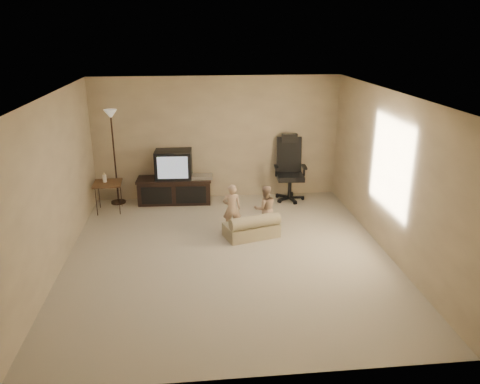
{
  "coord_description": "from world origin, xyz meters",
  "views": [
    {
      "loc": [
        -0.51,
        -6.6,
        3.38
      ],
      "look_at": [
        0.25,
        0.6,
        0.83
      ],
      "focal_mm": 35.0,
      "sensor_mm": 36.0,
      "label": 1
    }
  ],
  "objects_px": {
    "tv_stand": "(175,181)",
    "side_table": "(107,183)",
    "toddler_right": "(265,209)",
    "office_chair": "(289,177)",
    "toddler_left": "(232,209)",
    "floor_lamp": "(113,136)",
    "child_sofa": "(252,227)"
  },
  "relations": [
    {
      "from": "side_table",
      "to": "toddler_right",
      "type": "distance_m",
      "value": 3.13
    },
    {
      "from": "floor_lamp",
      "to": "toddler_right",
      "type": "height_order",
      "value": "floor_lamp"
    },
    {
      "from": "office_chair",
      "to": "toddler_left",
      "type": "relative_size",
      "value": 1.53
    },
    {
      "from": "toddler_left",
      "to": "toddler_right",
      "type": "bearing_deg",
      "value": 179.75
    },
    {
      "from": "toddler_left",
      "to": "toddler_right",
      "type": "height_order",
      "value": "toddler_left"
    },
    {
      "from": "floor_lamp",
      "to": "toddler_left",
      "type": "relative_size",
      "value": 2.18
    },
    {
      "from": "toddler_right",
      "to": "tv_stand",
      "type": "bearing_deg",
      "value": -51.4
    },
    {
      "from": "side_table",
      "to": "tv_stand",
      "type": "bearing_deg",
      "value": 16.49
    },
    {
      "from": "tv_stand",
      "to": "toddler_right",
      "type": "relative_size",
      "value": 1.84
    },
    {
      "from": "floor_lamp",
      "to": "toddler_right",
      "type": "relative_size",
      "value": 2.29
    },
    {
      "from": "toddler_left",
      "to": "toddler_right",
      "type": "distance_m",
      "value": 0.58
    },
    {
      "from": "tv_stand",
      "to": "child_sofa",
      "type": "height_order",
      "value": "tv_stand"
    },
    {
      "from": "child_sofa",
      "to": "side_table",
      "type": "bearing_deg",
      "value": 133.45
    },
    {
      "from": "tv_stand",
      "to": "office_chair",
      "type": "distance_m",
      "value": 2.35
    },
    {
      "from": "side_table",
      "to": "toddler_right",
      "type": "bearing_deg",
      "value": -23.51
    },
    {
      "from": "floor_lamp",
      "to": "child_sofa",
      "type": "relative_size",
      "value": 1.92
    },
    {
      "from": "tv_stand",
      "to": "toddler_left",
      "type": "distance_m",
      "value": 1.91
    },
    {
      "from": "side_table",
      "to": "floor_lamp",
      "type": "distance_m",
      "value": 0.94
    },
    {
      "from": "office_chair",
      "to": "floor_lamp",
      "type": "relative_size",
      "value": 0.7
    },
    {
      "from": "child_sofa",
      "to": "toddler_left",
      "type": "height_order",
      "value": "toddler_left"
    },
    {
      "from": "side_table",
      "to": "child_sofa",
      "type": "distance_m",
      "value": 3.03
    },
    {
      "from": "tv_stand",
      "to": "child_sofa",
      "type": "bearing_deg",
      "value": -51.54
    },
    {
      "from": "floor_lamp",
      "to": "child_sofa",
      "type": "bearing_deg",
      "value": -37.55
    },
    {
      "from": "office_chair",
      "to": "toddler_right",
      "type": "distance_m",
      "value": 1.74
    },
    {
      "from": "office_chair",
      "to": "floor_lamp",
      "type": "height_order",
      "value": "floor_lamp"
    },
    {
      "from": "office_chair",
      "to": "toddler_right",
      "type": "height_order",
      "value": "office_chair"
    },
    {
      "from": "side_table",
      "to": "floor_lamp",
      "type": "bearing_deg",
      "value": 76.14
    },
    {
      "from": "tv_stand",
      "to": "side_table",
      "type": "distance_m",
      "value": 1.33
    },
    {
      "from": "child_sofa",
      "to": "toddler_right",
      "type": "xyz_separation_m",
      "value": [
        0.25,
        0.25,
        0.24
      ]
    },
    {
      "from": "floor_lamp",
      "to": "child_sofa",
      "type": "xyz_separation_m",
      "value": [
        2.51,
        -1.93,
        -1.21
      ]
    },
    {
      "from": "side_table",
      "to": "child_sofa",
      "type": "height_order",
      "value": "side_table"
    },
    {
      "from": "child_sofa",
      "to": "office_chair",
      "type": "bearing_deg",
      "value": 44.17
    }
  ]
}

